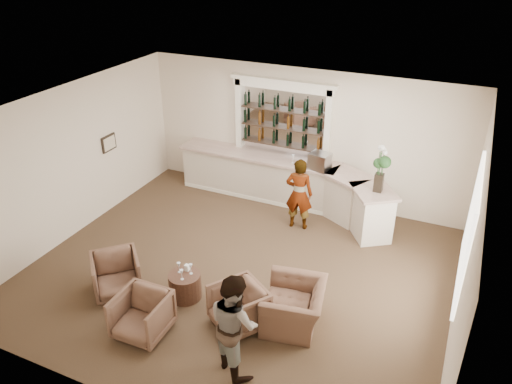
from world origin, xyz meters
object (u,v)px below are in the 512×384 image
cocktail_table (185,286)px  guest (234,324)px  armchair_far (294,306)px  armchair_left (116,275)px  armchair_center (142,315)px  armchair_right (239,307)px  flower_vase (381,165)px  bar_counter (287,183)px  espresso_machine (320,161)px  sommelier (299,194)px

cocktail_table → guest: (1.59, -1.12, 0.61)m
cocktail_table → armchair_far: armchair_far is taller
armchair_left → armchair_center: (1.09, -0.71, -0.00)m
cocktail_table → armchair_right: (1.24, -0.28, 0.14)m
guest → flower_vase: (1.10, 4.62, 0.87)m
cocktail_table → armchair_left: 1.30m
bar_counter → espresso_machine: size_ratio=12.76×
sommelier → flower_vase: 1.90m
sommelier → espresso_machine: size_ratio=3.77×
cocktail_table → armchair_center: bearing=-97.4°
sommelier → armchair_far: (1.04, -3.04, -0.47)m
cocktail_table → armchair_right: armchair_right is taller
armchair_right → guest: bearing=-33.3°
armchair_center → armchair_far: (2.21, 1.28, -0.01)m
sommelier → armchair_right: (0.20, -3.49, -0.45)m
armchair_right → flower_vase: flower_vase is taller
cocktail_table → armchair_right: bearing=-12.5°
sommelier → armchair_right: size_ratio=1.97×
cocktail_table → sommelier: 3.43m
bar_counter → cocktail_table: size_ratio=9.54×
armchair_center → flower_vase: bearing=57.3°
guest → armchair_right: guest is taller
cocktail_table → flower_vase: 4.66m
armchair_left → armchair_right: bearing=-41.4°
armchair_right → armchair_far: bearing=62.3°
cocktail_table → guest: size_ratio=0.35×
cocktail_table → flower_vase: bearing=52.4°
bar_counter → armchair_left: 4.80m
bar_counter → flower_vase: 2.64m
armchair_center → flower_vase: size_ratio=0.81×
sommelier → espresso_machine: 0.98m
armchair_left → armchair_far: 3.35m
espresso_machine → flower_vase: bearing=-9.9°
armchair_right → espresso_machine: 4.42m
sommelier → bar_counter: bearing=-62.1°
bar_counter → armchair_right: 4.48m
guest → armchair_left: size_ratio=2.01×
sommelier → espresso_machine: sommelier is taller
bar_counter → espresso_machine: bearing=-5.2°
armchair_right → espresso_machine: (-0.02, 4.32, 0.95)m
guest → espresso_machine: size_ratio=3.86×
espresso_machine → cocktail_table: bearing=-96.4°
bar_counter → guest: bearing=-77.2°
sommelier → flower_vase: (1.66, 0.29, 0.89)m
cocktail_table → armchair_left: bearing=-162.2°
sommelier → cocktail_table: bearing=65.1°
guest → armchair_far: guest is taller
sommelier → armchair_center: bearing=67.7°
espresso_machine → bar_counter: bearing=-174.9°
sommelier → armchair_center: 4.50m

